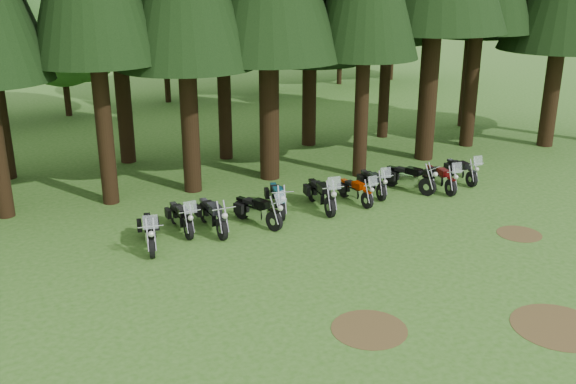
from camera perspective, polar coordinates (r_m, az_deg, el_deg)
name	(u,v)px	position (r m, az deg, el deg)	size (l,w,h in m)	color
ground	(417,269)	(18.47, 11.38, -6.76)	(120.00, 120.00, 0.00)	#2D6018
decid_3	(66,35)	(38.47, -19.14, 13.01)	(6.12, 5.95, 7.65)	black
decid_4	(169,31)	(41.09, -10.52, 13.85)	(5.93, 5.76, 7.41)	black
decid_6	(346,11)	(47.35, 5.20, 15.76)	(7.06, 6.86, 8.82)	black
dirt_patch_0	(369,329)	(15.45, 7.23, -11.99)	(1.80, 1.80, 0.01)	#4C3D1E
dirt_patch_1	(519,234)	(21.72, 19.86, -3.52)	(1.40, 1.40, 0.01)	#4C3D1E
dirt_patch_2	(558,327)	(16.68, 22.90, -10.98)	(2.20, 2.20, 0.01)	#4C3D1E
motorcycle_0	(149,232)	(19.76, -12.21, -3.54)	(0.76, 2.27, 1.43)	black
motorcycle_1	(181,218)	(20.76, -9.48, -2.31)	(0.40, 2.14, 1.35)	black
motorcycle_2	(213,216)	(20.67, -6.71, -2.16)	(0.35, 2.34, 0.95)	black
motorcycle_3	(258,211)	(21.02, -2.71, -1.72)	(0.98, 2.20, 1.41)	black
motorcycle_4	(277,199)	(22.10, -0.95, -0.65)	(0.78, 2.20, 0.92)	black
motorcycle_5	(321,195)	(22.40, 2.97, -0.28)	(0.67, 2.42, 1.52)	black
motorcycle_6	(356,191)	(23.13, 6.04, 0.04)	(0.40, 2.01, 1.26)	black
motorcycle_7	(373,183)	(24.05, 7.54, 0.80)	(0.61, 2.13, 1.34)	black
motorcycle_8	(409,179)	(24.67, 10.69, 1.18)	(0.89, 2.22, 0.94)	black
motorcycle_9	(440,178)	(25.01, 13.39, 1.18)	(0.60, 2.18, 1.37)	black
motorcycle_10	(461,171)	(26.23, 15.13, 1.83)	(0.53, 2.09, 1.31)	black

